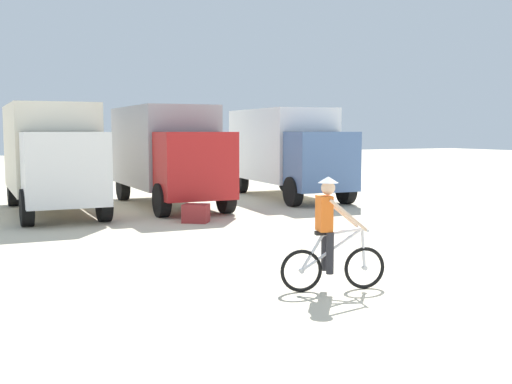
{
  "coord_description": "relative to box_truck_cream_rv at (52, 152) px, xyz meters",
  "views": [
    {
      "loc": [
        -7.21,
        -8.88,
        2.53
      ],
      "look_at": [
        -0.59,
        4.11,
        1.1
      ],
      "focal_mm": 43.84,
      "sensor_mm": 36.0,
      "label": 1
    }
  ],
  "objects": [
    {
      "name": "cyclist_orange_shirt",
      "position": [
        2.31,
        -11.98,
        -1.03
      ],
      "size": [
        1.68,
        0.64,
        1.82
      ],
      "color": "black",
      "rests_on": "ground"
    },
    {
      "name": "ground_plane",
      "position": [
        4.07,
        -11.24,
        -1.87
      ],
      "size": [
        120.0,
        120.0,
        0.0
      ],
      "primitive_type": "plane",
      "color": "beige"
    },
    {
      "name": "box_truck_cream_rv",
      "position": [
        0.0,
        0.0,
        0.0
      ],
      "size": [
        2.58,
        6.82,
        3.35
      ],
      "color": "beige",
      "rests_on": "ground"
    },
    {
      "name": "box_truck_avon_van",
      "position": [
        8.67,
        0.5,
        0.0
      ],
      "size": [
        2.94,
        6.93,
        3.35
      ],
      "color": "white",
      "rests_on": "ground"
    },
    {
      "name": "supply_crate",
      "position": [
        3.15,
        -4.08,
        -1.62
      ],
      "size": [
        0.88,
        0.85,
        0.51
      ],
      "primitive_type": "cube",
      "rotation": [
        0.0,
        0.0,
        0.94
      ],
      "color": "#9E2D2D",
      "rests_on": "ground"
    },
    {
      "name": "box_truck_grey_hauler",
      "position": [
        3.77,
        0.06,
        0.0
      ],
      "size": [
        2.61,
        6.83,
        3.35
      ],
      "color": "#9E9EA3",
      "rests_on": "ground"
    }
  ]
}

